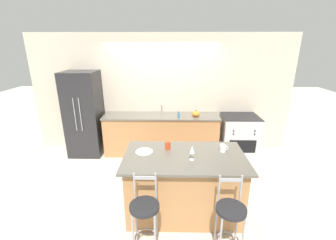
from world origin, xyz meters
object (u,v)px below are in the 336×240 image
(tumbler_cup, at_px, (168,145))
(soap_bottle, at_px, (179,115))
(oven_range, at_px, (238,135))
(refrigerator, at_px, (84,114))
(dinner_plate, at_px, (144,152))
(pumpkin_decoration, at_px, (196,114))
(bar_stool_near, at_px, (145,214))
(wine_glass, at_px, (192,150))
(bar_stool_far, at_px, (230,216))
(coffee_mug, at_px, (223,148))

(tumbler_cup, relative_size, soap_bottle, 0.84)
(oven_range, bearing_deg, refrigerator, 179.84)
(dinner_plate, distance_m, pumpkin_decoration, 2.00)
(oven_range, bearing_deg, tumbler_cup, -132.85)
(soap_bottle, bearing_deg, bar_stool_near, -100.62)
(tumbler_cup, bearing_deg, pumpkin_decoration, 70.46)
(dinner_plate, distance_m, soap_bottle, 1.75)
(bar_stool_near, bearing_deg, soap_bottle, 79.38)
(wine_glass, xyz_separation_m, soap_bottle, (-0.13, 1.88, -0.11))
(bar_stool_far, bearing_deg, dinner_plate, 142.45)
(coffee_mug, xyz_separation_m, soap_bottle, (-0.61, 1.62, -0.01))
(bar_stool_far, relative_size, dinner_plate, 3.98)
(coffee_mug, distance_m, soap_bottle, 1.73)
(dinner_plate, height_order, coffee_mug, coffee_mug)
(bar_stool_far, bearing_deg, wine_glass, 123.44)
(pumpkin_decoration, bearing_deg, oven_range, 3.20)
(oven_range, height_order, dinner_plate, dinner_plate)
(tumbler_cup, bearing_deg, coffee_mug, -4.62)
(oven_range, height_order, bar_stool_near, bar_stool_near)
(refrigerator, distance_m, dinner_plate, 2.42)
(tumbler_cup, distance_m, soap_bottle, 1.57)
(refrigerator, xyz_separation_m, soap_bottle, (2.13, -0.18, 0.04))
(wine_glass, bearing_deg, tumbler_cup, 135.61)
(refrigerator, height_order, soap_bottle, refrigerator)
(bar_stool_far, xyz_separation_m, soap_bottle, (-0.54, 2.50, 0.44))
(dinner_plate, relative_size, soap_bottle, 1.77)
(pumpkin_decoration, bearing_deg, coffee_mug, -82.61)
(dinner_plate, xyz_separation_m, wine_glass, (0.68, -0.22, 0.14))
(bar_stool_far, bearing_deg, soap_bottle, 102.17)
(refrigerator, height_order, tumbler_cup, refrigerator)
(coffee_mug, relative_size, pumpkin_decoration, 0.77)
(bar_stool_near, distance_m, coffee_mug, 1.44)
(coffee_mug, height_order, pumpkin_decoration, pumpkin_decoration)
(bar_stool_near, xyz_separation_m, soap_bottle, (0.46, 2.47, 0.44))
(bar_stool_far, distance_m, wine_glass, 0.93)
(refrigerator, distance_m, soap_bottle, 2.13)
(coffee_mug, bearing_deg, bar_stool_far, -94.44)
(refrigerator, bearing_deg, soap_bottle, -4.71)
(bar_stool_near, bearing_deg, bar_stool_far, -1.64)
(dinner_plate, bearing_deg, pumpkin_decoration, 62.11)
(oven_range, relative_size, dinner_plate, 3.62)
(coffee_mug, bearing_deg, dinner_plate, -177.85)
(bar_stool_near, distance_m, dinner_plate, 0.91)
(soap_bottle, bearing_deg, pumpkin_decoration, 15.92)
(dinner_plate, height_order, pumpkin_decoration, pumpkin_decoration)
(refrigerator, distance_m, pumpkin_decoration, 2.51)
(refrigerator, relative_size, tumbler_cup, 15.62)
(refrigerator, distance_m, bar_stool_far, 3.80)
(oven_range, xyz_separation_m, bar_stool_far, (-0.85, -2.67, 0.08))
(oven_range, bearing_deg, bar_stool_near, -125.05)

